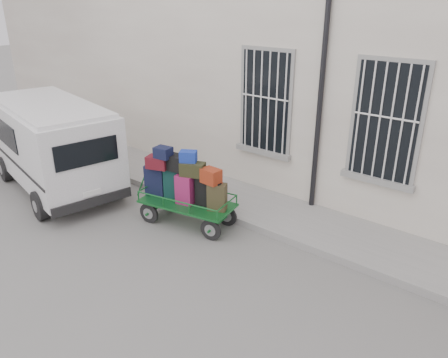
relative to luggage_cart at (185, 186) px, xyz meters
name	(u,v)px	position (x,y,z in m)	size (l,w,h in m)	color
ground	(190,250)	(0.81, -0.73, -0.85)	(80.00, 80.00, 0.00)	slate
building	(337,58)	(0.81, 4.76, 2.15)	(24.00, 5.15, 6.00)	beige
sidewalk	(257,207)	(0.81, 1.47, -0.78)	(24.00, 1.70, 0.15)	gray
luggage_cart	(185,186)	(0.00, 0.00, 0.00)	(2.33, 1.23, 1.63)	black
van	(52,141)	(-3.70, -0.69, 0.38)	(4.54, 2.61, 2.15)	silver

